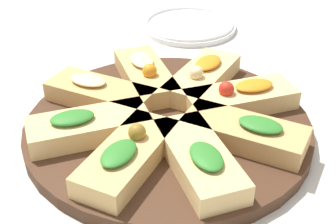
{
  "coord_description": "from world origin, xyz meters",
  "views": [
    {
      "loc": [
        0.4,
        -0.33,
        0.36
      ],
      "look_at": [
        0.0,
        0.0,
        0.03
      ],
      "focal_mm": 50.0,
      "sensor_mm": 36.0,
      "label": 1
    }
  ],
  "objects": [
    {
      "name": "focaccia_slice_3",
      "position": [
        -0.1,
        0.04,
        0.03
      ],
      "size": [
        0.16,
        0.11,
        0.04
      ],
      "color": "tan",
      "rests_on": "serving_board"
    },
    {
      "name": "focaccia_slice_7",
      "position": [
        0.1,
        -0.04,
        0.03
      ],
      "size": [
        0.16,
        0.11,
        0.04
      ],
      "color": "#DBB775",
      "rests_on": "serving_board"
    },
    {
      "name": "focaccia_slice_4",
      "position": [
        -0.1,
        -0.04,
        0.03
      ],
      "size": [
        0.16,
        0.12,
        0.04
      ],
      "color": "tan",
      "rests_on": "serving_board"
    },
    {
      "name": "ground_plane",
      "position": [
        0.0,
        0.0,
        0.0
      ],
      "size": [
        3.0,
        3.0,
        0.0
      ],
      "primitive_type": "plane",
      "color": "beige"
    },
    {
      "name": "focaccia_slice_5",
      "position": [
        -0.04,
        -0.1,
        0.03
      ],
      "size": [
        0.11,
        0.16,
        0.04
      ],
      "color": "#DBB775",
      "rests_on": "serving_board"
    },
    {
      "name": "plate_left",
      "position": [
        -0.25,
        0.26,
        0.01
      ],
      "size": [
        0.19,
        0.19,
        0.02
      ],
      "color": "white",
      "rests_on": "ground_plane"
    },
    {
      "name": "focaccia_slice_6",
      "position": [
        0.04,
        -0.1,
        0.03
      ],
      "size": [
        0.12,
        0.16,
        0.04
      ],
      "color": "tan",
      "rests_on": "serving_board"
    },
    {
      "name": "focaccia_slice_0",
      "position": [
        0.1,
        0.04,
        0.03
      ],
      "size": [
        0.16,
        0.12,
        0.04
      ],
      "color": "tan",
      "rests_on": "serving_board"
    },
    {
      "name": "serving_board",
      "position": [
        0.0,
        0.0,
        0.01
      ],
      "size": [
        0.38,
        0.38,
        0.02
      ],
      "primitive_type": "cylinder",
      "color": "#422819",
      "rests_on": "ground_plane"
    },
    {
      "name": "focaccia_slice_1",
      "position": [
        0.04,
        0.1,
        0.03
      ],
      "size": [
        0.11,
        0.16,
        0.04
      ],
      "color": "#DBB775",
      "rests_on": "serving_board"
    },
    {
      "name": "focaccia_slice_2",
      "position": [
        -0.04,
        0.1,
        0.03
      ],
      "size": [
        0.11,
        0.16,
        0.04
      ],
      "color": "#DBB775",
      "rests_on": "serving_board"
    }
  ]
}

